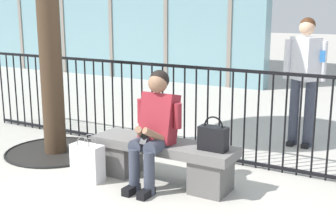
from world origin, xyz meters
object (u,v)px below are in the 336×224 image
Objects in this scene: seated_person_with_phone at (155,125)px; handbag_on_bench at (213,138)px; bystander_at_railing at (304,72)px; shopping_bag at (88,162)px; stone_bench at (163,158)px.

handbag_on_bench is (0.61, 0.12, -0.07)m from seated_person_with_phone.
bystander_at_railing is (0.34, 2.10, 0.42)m from handbag_on_bench.
seated_person_with_phone is at bearing -168.92° from handbag_on_bench.
shopping_bag is at bearing -123.82° from bystander_at_railing.
stone_bench is 2.40m from bystander_at_railing.
stone_bench is at bearing -113.74° from bystander_at_railing.
bystander_at_railing is at bearing 80.83° from handbag_on_bench.
bystander_at_railing reaches higher than seated_person_with_phone.
handbag_on_bench is at bearing 11.08° from seated_person_with_phone.
handbag_on_bench is at bearing -0.99° from stone_bench.
seated_person_with_phone is 0.62m from handbag_on_bench.
stone_bench is 3.17× the size of shopping_bag.
seated_person_with_phone is at bearing -101.45° from stone_bench.
seated_person_with_phone is (-0.03, -0.13, 0.38)m from stone_bench.
bystander_at_railing reaches higher than shopping_bag.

